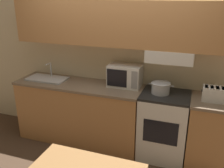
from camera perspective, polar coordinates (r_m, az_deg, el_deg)
ground_plane at (r=4.11m, az=1.86°, el=-11.73°), size 16.00×16.00×0.00m
wall_back at (r=3.49m, az=2.11°, el=9.18°), size 5.38×0.38×2.55m
lower_counter_main at (r=3.84m, az=-7.37°, el=-6.38°), size 1.88×0.59×0.93m
lower_counter_right_stub at (r=3.50m, az=20.82°, el=-10.43°), size 0.48×0.59×0.93m
stove_range at (r=3.51m, az=11.65°, el=-9.31°), size 0.62×0.56×0.93m
cooking_pot at (r=3.31m, az=11.07°, el=-0.81°), size 0.33×0.25×0.15m
microwave at (r=3.48m, az=2.98°, el=1.95°), size 0.45×0.30×0.31m
toaster at (r=3.25m, az=22.28°, el=-2.12°), size 0.28×0.17×0.18m
sink_basin at (r=3.91m, az=-14.60°, el=1.25°), size 0.60×0.32×0.24m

